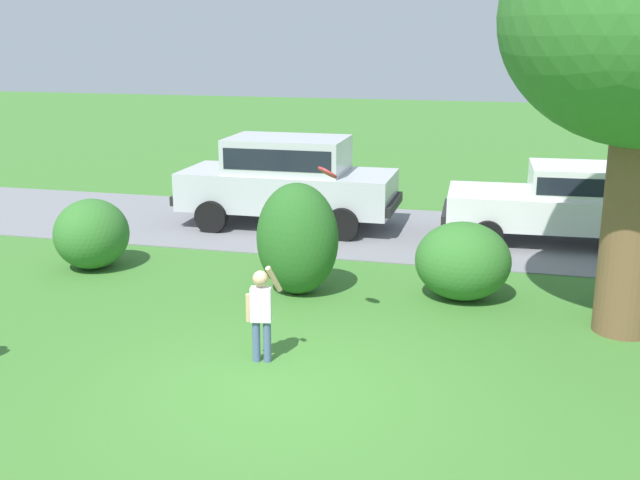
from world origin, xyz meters
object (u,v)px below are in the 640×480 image
object	(u,v)px
parked_sedan	(561,201)
frisbee	(327,173)
parked_suv	(288,177)
child_thrower	(261,308)

from	to	relation	value
parked_sedan	frisbee	size ratio (longest dim) A/B	14.46
parked_suv	frisbee	world-z (taller)	frisbee
child_thrower	frisbee	world-z (taller)	frisbee
parked_sedan	parked_suv	world-z (taller)	parked_suv
parked_suv	frisbee	bearing A→B (deg)	-68.54
parked_suv	frisbee	size ratio (longest dim) A/B	15.21
child_thrower	frisbee	bearing A→B (deg)	61.62
child_thrower	frisbee	size ratio (longest dim) A/B	4.15
frisbee	child_thrower	bearing A→B (deg)	-118.38
parked_suv	child_thrower	bearing A→B (deg)	-76.15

